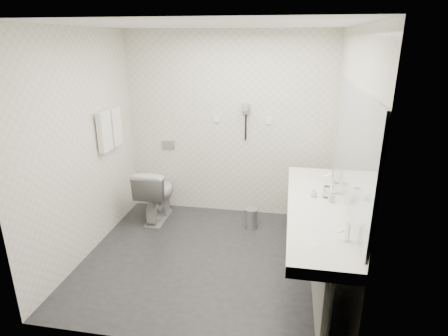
# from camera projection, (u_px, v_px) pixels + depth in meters

# --- Properties ---
(floor) EXTENTS (2.80, 2.80, 0.00)m
(floor) POSITION_uv_depth(u_px,v_px,m) (209.00, 258.00, 4.26)
(floor) COLOR #242428
(floor) RESTS_ON ground
(ceiling) EXTENTS (2.80, 2.80, 0.00)m
(ceiling) POSITION_uv_depth(u_px,v_px,m) (205.00, 24.00, 3.44)
(ceiling) COLOR white
(ceiling) RESTS_ON wall_back
(wall_back) EXTENTS (2.80, 0.00, 2.80)m
(wall_back) POSITION_uv_depth(u_px,v_px,m) (228.00, 126.00, 5.06)
(wall_back) COLOR silver
(wall_back) RESTS_ON floor
(wall_front) EXTENTS (2.80, 0.00, 2.80)m
(wall_front) POSITION_uv_depth(u_px,v_px,m) (168.00, 206.00, 2.64)
(wall_front) COLOR silver
(wall_front) RESTS_ON floor
(wall_left) EXTENTS (0.00, 2.60, 2.60)m
(wall_left) POSITION_uv_depth(u_px,v_px,m) (83.00, 147.00, 4.08)
(wall_left) COLOR silver
(wall_left) RESTS_ON floor
(wall_right) EXTENTS (0.00, 2.60, 2.60)m
(wall_right) POSITION_uv_depth(u_px,v_px,m) (348.00, 161.00, 3.62)
(wall_right) COLOR silver
(wall_right) RESTS_ON floor
(vanity_counter) EXTENTS (0.55, 2.20, 0.10)m
(vanity_counter) POSITION_uv_depth(u_px,v_px,m) (316.00, 209.00, 3.63)
(vanity_counter) COLOR white
(vanity_counter) RESTS_ON floor
(vanity_panel) EXTENTS (0.03, 2.15, 0.75)m
(vanity_panel) POSITION_uv_depth(u_px,v_px,m) (315.00, 248.00, 3.77)
(vanity_panel) COLOR gray
(vanity_panel) RESTS_ON floor
(vanity_post_near) EXTENTS (0.06, 0.06, 0.75)m
(vanity_post_near) POSITION_uv_depth(u_px,v_px,m) (327.00, 321.00, 2.79)
(vanity_post_near) COLOR silver
(vanity_post_near) RESTS_ON floor
(vanity_post_far) EXTENTS (0.06, 0.06, 0.75)m
(vanity_post_far) POSITION_uv_depth(u_px,v_px,m) (313.00, 205.00, 4.73)
(vanity_post_far) COLOR silver
(vanity_post_far) RESTS_ON floor
(mirror) EXTENTS (0.02, 2.20, 1.05)m
(mirror) POSITION_uv_depth(u_px,v_px,m) (351.00, 147.00, 3.37)
(mirror) COLOR #B2BCC6
(mirror) RESTS_ON wall_right
(basin_near) EXTENTS (0.40, 0.31, 0.05)m
(basin_near) POSITION_uv_depth(u_px,v_px,m) (321.00, 240.00, 3.01)
(basin_near) COLOR white
(basin_near) RESTS_ON vanity_counter
(basin_far) EXTENTS (0.40, 0.31, 0.05)m
(basin_far) POSITION_uv_depth(u_px,v_px,m) (313.00, 182.00, 4.22)
(basin_far) COLOR white
(basin_far) RESTS_ON vanity_counter
(faucet_near) EXTENTS (0.04, 0.04, 0.15)m
(faucet_near) POSITION_uv_depth(u_px,v_px,m) (347.00, 232.00, 2.95)
(faucet_near) COLOR silver
(faucet_near) RESTS_ON vanity_counter
(faucet_far) EXTENTS (0.04, 0.04, 0.15)m
(faucet_far) POSITION_uv_depth(u_px,v_px,m) (332.00, 176.00, 4.16)
(faucet_far) COLOR silver
(faucet_far) RESTS_ON vanity_counter
(soap_bottle_a) EXTENTS (0.07, 0.07, 0.11)m
(soap_bottle_a) POSITION_uv_depth(u_px,v_px,m) (331.00, 197.00, 3.66)
(soap_bottle_a) COLOR beige
(soap_bottle_a) RESTS_ON vanity_counter
(soap_bottle_b) EXTENTS (0.09, 0.09, 0.08)m
(soap_bottle_b) POSITION_uv_depth(u_px,v_px,m) (314.00, 193.00, 3.79)
(soap_bottle_b) COLOR beige
(soap_bottle_b) RESTS_ON vanity_counter
(glass_left) EXTENTS (0.09, 0.09, 0.12)m
(glass_left) POSITION_uv_depth(u_px,v_px,m) (327.00, 192.00, 3.76)
(glass_left) COLOR silver
(glass_left) RESTS_ON vanity_counter
(glass_right) EXTENTS (0.07, 0.07, 0.11)m
(glass_right) POSITION_uv_depth(u_px,v_px,m) (335.00, 188.00, 3.86)
(glass_right) COLOR silver
(glass_right) RESTS_ON vanity_counter
(toilet) EXTENTS (0.42, 0.74, 0.75)m
(toilet) POSITION_uv_depth(u_px,v_px,m) (156.00, 194.00, 5.09)
(toilet) COLOR white
(toilet) RESTS_ON floor
(flush_plate) EXTENTS (0.18, 0.02, 0.12)m
(flush_plate) POSITION_uv_depth(u_px,v_px,m) (169.00, 145.00, 5.29)
(flush_plate) COLOR #B2B5BA
(flush_plate) RESTS_ON wall_back
(pedal_bin) EXTENTS (0.21, 0.21, 0.25)m
(pedal_bin) POSITION_uv_depth(u_px,v_px,m) (251.00, 218.00, 4.93)
(pedal_bin) COLOR #B2B5BA
(pedal_bin) RESTS_ON floor
(bin_lid) EXTENTS (0.18, 0.18, 0.02)m
(bin_lid) POSITION_uv_depth(u_px,v_px,m) (251.00, 209.00, 4.88)
(bin_lid) COLOR #B2B5BA
(bin_lid) RESTS_ON pedal_bin
(towel_rail) EXTENTS (0.02, 0.62, 0.02)m
(towel_rail) POSITION_uv_depth(u_px,v_px,m) (107.00, 111.00, 4.49)
(towel_rail) COLOR silver
(towel_rail) RESTS_ON wall_left
(towel_near) EXTENTS (0.07, 0.24, 0.48)m
(towel_near) POSITION_uv_depth(u_px,v_px,m) (104.00, 132.00, 4.43)
(towel_near) COLOR white
(towel_near) RESTS_ON towel_rail
(towel_far) EXTENTS (0.07, 0.24, 0.48)m
(towel_far) POSITION_uv_depth(u_px,v_px,m) (115.00, 126.00, 4.69)
(towel_far) COLOR white
(towel_far) RESTS_ON towel_rail
(dryer_cradle) EXTENTS (0.10, 0.04, 0.14)m
(dryer_cradle) POSITION_uv_depth(u_px,v_px,m) (246.00, 109.00, 4.91)
(dryer_cradle) COLOR gray
(dryer_cradle) RESTS_ON wall_back
(dryer_barrel) EXTENTS (0.08, 0.14, 0.08)m
(dryer_barrel) POSITION_uv_depth(u_px,v_px,m) (246.00, 107.00, 4.84)
(dryer_barrel) COLOR gray
(dryer_barrel) RESTS_ON dryer_cradle
(dryer_cord) EXTENTS (0.02, 0.02, 0.35)m
(dryer_cord) POSITION_uv_depth(u_px,v_px,m) (246.00, 128.00, 4.98)
(dryer_cord) COLOR black
(dryer_cord) RESTS_ON dryer_cradle
(switch_plate_a) EXTENTS (0.09, 0.02, 0.09)m
(switch_plate_a) POSITION_uv_depth(u_px,v_px,m) (217.00, 119.00, 5.04)
(switch_plate_a) COLOR white
(switch_plate_a) RESTS_ON wall_back
(switch_plate_b) EXTENTS (0.09, 0.02, 0.09)m
(switch_plate_b) POSITION_uv_depth(u_px,v_px,m) (269.00, 121.00, 4.93)
(switch_plate_b) COLOR white
(switch_plate_b) RESTS_ON wall_back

